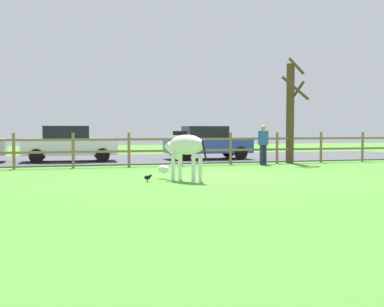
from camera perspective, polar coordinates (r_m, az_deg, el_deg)
ground_plane at (r=14.01m, az=5.24°, el=-2.98°), size 60.00×60.00×0.00m
parking_asphalt at (r=22.92m, az=-2.98°, el=-0.59°), size 28.00×7.40×0.05m
paddock_fence at (r=18.61m, az=-1.33°, el=0.86°), size 21.32×0.11×1.33m
bare_tree at (r=20.42m, az=12.13°, el=5.19°), size 1.34×1.35×4.49m
zebra at (r=12.98m, az=-0.95°, el=0.65°), size 1.22×1.72×1.41m
crow_on_grass at (r=12.87m, az=-5.49°, el=-2.95°), size 0.21×0.10×0.20m
parked_car_blue at (r=21.82m, az=1.87°, el=1.39°), size 4.00×1.89×1.56m
parked_car_white at (r=20.89m, az=-14.98°, el=1.21°), size 4.02×1.93×1.56m
visitor_near_fence at (r=19.18m, az=8.82°, el=1.32°), size 0.40×0.30×1.64m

